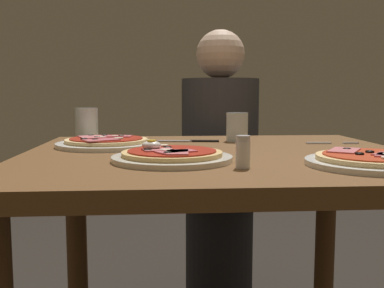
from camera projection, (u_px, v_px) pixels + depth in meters
dining_table at (219, 200)px, 1.18m from camera, size 1.01×0.90×0.77m
pizza_foreground at (172, 156)px, 1.01m from camera, size 0.27×0.27×0.05m
pizza_across_left at (374, 160)px, 0.94m from camera, size 0.28×0.28×0.03m
pizza_across_right at (106, 143)px, 1.29m from camera, size 0.29×0.29×0.03m
water_glass_near at (87, 126)px, 1.47m from camera, size 0.07×0.07×0.11m
water_glass_far at (237, 129)px, 1.43m from camera, size 0.07×0.07×0.09m
fork at (328, 143)px, 1.36m from camera, size 0.16×0.02×0.00m
knife at (193, 141)px, 1.41m from camera, size 0.20×0.04×0.01m
salt_shaker at (243, 152)px, 0.91m from camera, size 0.03×0.03×0.07m
diner_person at (220, 179)px, 1.90m from camera, size 0.32×0.32×1.18m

